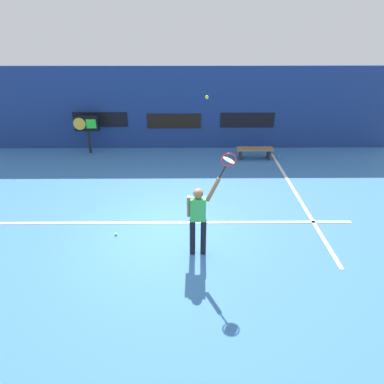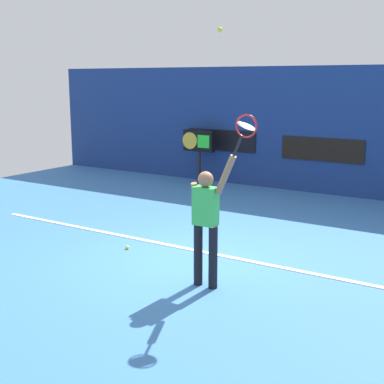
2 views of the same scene
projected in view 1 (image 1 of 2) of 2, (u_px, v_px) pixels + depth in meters
name	position (u px, v px, depth m)	size (l,w,h in m)	color
ground_plane	(165.00, 232.00, 8.64)	(18.00, 18.00, 0.00)	#3870B2
back_wall	(174.00, 109.00, 13.54)	(18.00, 0.20, 3.29)	navy
sponsor_banner_center	(174.00, 121.00, 13.65)	(2.20, 0.03, 0.60)	black
sponsor_banner_portside	(100.00, 120.00, 13.61)	(2.20, 0.03, 0.60)	black
sponsor_banner_starboard	(247.00, 120.00, 13.66)	(2.20, 0.03, 0.60)	black
court_baseline	(166.00, 223.00, 9.02)	(10.00, 0.10, 0.01)	white
court_sideline	(297.00, 195.00, 10.44)	(0.10, 7.00, 0.01)	white
tennis_player	(198.00, 216.00, 7.40)	(0.72, 0.31, 1.96)	black
tennis_racket	(228.00, 162.00, 6.79)	(0.41, 0.27, 0.62)	black
tennis_ball	(207.00, 97.00, 6.29)	(0.07, 0.07, 0.07)	#CCE033
scoreboard_clock	(87.00, 125.00, 13.15)	(0.96, 0.20, 1.53)	black
court_bench	(255.00, 151.00, 12.95)	(1.40, 0.36, 0.45)	olive
water_bottle	(279.00, 156.00, 13.06)	(0.07, 0.07, 0.24)	#338CD8
spare_ball	(116.00, 234.00, 8.49)	(0.07, 0.07, 0.07)	#CCE033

